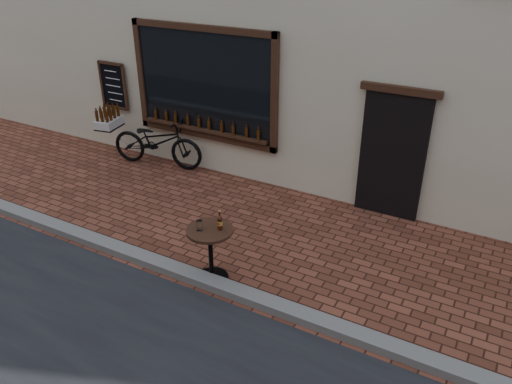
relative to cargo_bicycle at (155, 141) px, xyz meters
The scene contains 4 objects.
ground 4.39m from the cargo_bicycle, 46.23° to the right, with size 90.00×90.00×0.00m, color #54291B.
kerb 4.24m from the cargo_bicycle, 44.35° to the right, with size 90.00×0.25×0.12m, color slate.
cargo_bicycle is the anchor object (origin of this frame).
bistro_table 4.30m from the cargo_bicycle, 40.55° to the right, with size 0.66×0.66×1.13m.
Camera 1 is at (3.65, -4.46, 4.47)m, focal length 35.00 mm.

